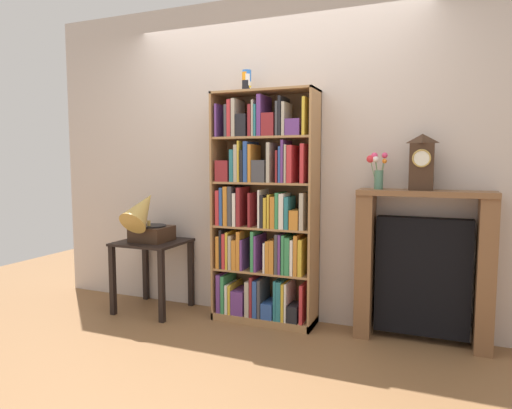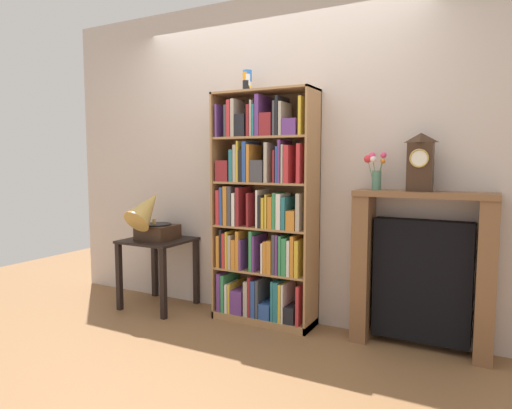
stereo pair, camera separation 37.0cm
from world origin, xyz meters
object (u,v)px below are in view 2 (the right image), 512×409
(mantel_clock, at_px, (420,162))
(flower_vase, at_px, (375,170))
(gramophone, at_px, (151,217))
(fireplace_mantel, at_px, (421,272))
(side_table_left, at_px, (158,254))
(bookshelf, at_px, (263,219))
(cup_stack, at_px, (247,81))

(mantel_clock, bearing_deg, flower_vase, -179.99)
(gramophone, bearing_deg, fireplace_mantel, 6.13)
(fireplace_mantel, bearing_deg, gramophone, -173.87)
(side_table_left, relative_size, mantel_clock, 1.56)
(bookshelf, height_order, cup_stack, cup_stack)
(gramophone, xyz_separation_m, flower_vase, (1.91, 0.22, 0.43))
(cup_stack, height_order, gramophone, cup_stack)
(fireplace_mantel, bearing_deg, flower_vase, -176.22)
(flower_vase, bearing_deg, cup_stack, -179.67)
(side_table_left, relative_size, fireplace_mantel, 0.56)
(bookshelf, xyz_separation_m, mantel_clock, (1.20, 0.03, 0.46))
(cup_stack, relative_size, side_table_left, 0.28)
(bookshelf, height_order, flower_vase, bookshelf)
(cup_stack, distance_m, fireplace_mantel, 1.99)
(flower_vase, bearing_deg, fireplace_mantel, 3.78)
(cup_stack, xyz_separation_m, gramophone, (-0.86, -0.21, -1.14))
(side_table_left, height_order, fireplace_mantel, fireplace_mantel)
(bookshelf, xyz_separation_m, gramophone, (-1.01, -0.19, -0.02))
(bookshelf, distance_m, fireplace_mantel, 1.27)
(side_table_left, xyz_separation_m, gramophone, (0.00, -0.08, 0.35))
(gramophone, distance_m, flower_vase, 1.97)
(gramophone, xyz_separation_m, mantel_clock, (2.22, 0.22, 0.49))
(side_table_left, height_order, gramophone, gramophone)
(bookshelf, bearing_deg, side_table_left, -173.93)
(fireplace_mantel, bearing_deg, bookshelf, -177.67)
(fireplace_mantel, distance_m, flower_vase, 0.79)
(fireplace_mantel, height_order, mantel_clock, mantel_clock)
(fireplace_mantel, xyz_separation_m, flower_vase, (-0.34, -0.02, 0.71))
(cup_stack, relative_size, gramophone, 0.35)
(gramophone, relative_size, flower_vase, 1.85)
(cup_stack, distance_m, gramophone, 1.44)
(bookshelf, distance_m, cup_stack, 1.12)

